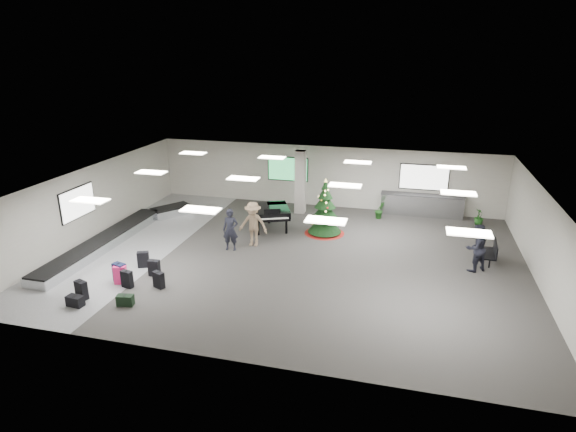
% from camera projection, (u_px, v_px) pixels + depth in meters
% --- Properties ---
extents(ground, '(18.00, 18.00, 0.00)m').
position_uv_depth(ground, '(293.00, 257.00, 19.33)').
color(ground, '#363331').
rests_on(ground, ground).
extents(room_envelope, '(18.02, 14.02, 3.21)m').
position_uv_depth(room_envelope, '(288.00, 197.00, 19.27)').
color(room_envelope, '#B5B0A6').
rests_on(room_envelope, ground).
extents(baggage_carousel, '(2.28, 9.71, 0.43)m').
position_uv_depth(baggage_carousel, '(119.00, 235.00, 21.04)').
color(baggage_carousel, silver).
rests_on(baggage_carousel, ground).
extents(service_counter, '(4.05, 0.65, 1.08)m').
position_uv_depth(service_counter, '(422.00, 205.00, 24.05)').
color(service_counter, silver).
rests_on(service_counter, ground).
extents(suitcase_0, '(0.47, 0.36, 0.67)m').
position_uv_depth(suitcase_0, '(81.00, 290.00, 16.01)').
color(suitcase_0, black).
rests_on(suitcase_0, ground).
extents(suitcase_1, '(0.43, 0.28, 0.64)m').
position_uv_depth(suitcase_1, '(127.00, 279.00, 16.81)').
color(suitcase_1, black).
rests_on(suitcase_1, ground).
extents(pink_suitcase, '(0.49, 0.36, 0.70)m').
position_uv_depth(pink_suitcase, '(120.00, 275.00, 17.07)').
color(pink_suitcase, '#FF2170').
rests_on(pink_suitcase, ground).
extents(suitcase_3, '(0.42, 0.24, 0.63)m').
position_uv_depth(suitcase_3, '(154.00, 268.00, 17.68)').
color(suitcase_3, black).
rests_on(suitcase_3, ground).
extents(navy_suitcase, '(0.53, 0.40, 0.74)m').
position_uv_depth(navy_suitcase, '(120.00, 273.00, 17.17)').
color(navy_suitcase, black).
rests_on(navy_suitcase, ground).
extents(green_duffel, '(0.57, 0.36, 0.37)m').
position_uv_depth(green_duffel, '(125.00, 300.00, 15.66)').
color(green_duffel, black).
rests_on(green_duffel, ground).
extents(suitcase_7, '(0.46, 0.35, 0.61)m').
position_uv_depth(suitcase_7, '(159.00, 280.00, 16.79)').
color(suitcase_7, black).
rests_on(suitcase_7, ground).
extents(suitcase_8, '(0.48, 0.39, 0.64)m').
position_uv_depth(suitcase_8, '(143.00, 259.00, 18.38)').
color(suitcase_8, black).
rests_on(suitcase_8, ground).
extents(black_duffel, '(0.58, 0.36, 0.38)m').
position_uv_depth(black_duffel, '(75.00, 301.00, 15.61)').
color(black_duffel, black).
rests_on(black_duffel, ground).
extents(christmas_tree, '(1.81, 1.81, 2.59)m').
position_uv_depth(christmas_tree, '(325.00, 215.00, 21.58)').
color(christmas_tree, maroon).
rests_on(christmas_tree, ground).
extents(grand_piano, '(2.28, 2.55, 1.20)m').
position_uv_depth(grand_piano, '(271.00, 212.00, 22.10)').
color(grand_piano, black).
rests_on(grand_piano, ground).
extents(bench, '(0.53, 1.36, 0.85)m').
position_uv_depth(bench, '(492.00, 251.00, 18.71)').
color(bench, black).
rests_on(bench, ground).
extents(traveler_a, '(0.70, 0.51, 1.76)m').
position_uv_depth(traveler_a, '(230.00, 230.00, 19.79)').
color(traveler_a, black).
rests_on(traveler_a, ground).
extents(traveler_b, '(1.26, 0.75, 1.92)m').
position_uv_depth(traveler_b, '(253.00, 224.00, 20.21)').
color(traveler_b, '#907559').
rests_on(traveler_b, ground).
extents(traveler_bench, '(1.13, 1.08, 1.85)m').
position_uv_depth(traveler_bench, '(476.00, 248.00, 17.89)').
color(traveler_bench, black).
rests_on(traveler_bench, ground).
extents(potted_plant_left, '(0.61, 0.59, 0.87)m').
position_uv_depth(potted_plant_left, '(380.00, 210.00, 23.65)').
color(potted_plant_left, '#1D4516').
rests_on(potted_plant_left, ground).
extents(potted_plant_right, '(0.58, 0.58, 0.77)m').
position_uv_depth(potted_plant_right, '(479.00, 217.00, 22.84)').
color(potted_plant_right, '#1D4516').
rests_on(potted_plant_right, ground).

